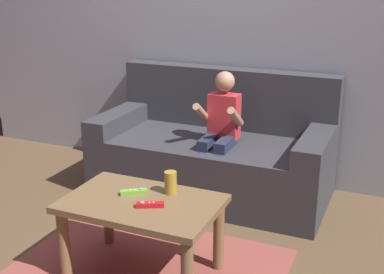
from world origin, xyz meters
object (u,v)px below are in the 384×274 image
(couch, at_px, (214,153))
(person_seated_on_couch, at_px, (220,130))
(game_remote_red_center, at_px, (150,205))
(soda_can, at_px, (171,183))
(coffee_table, at_px, (142,214))
(game_remote_lime_near_edge, at_px, (134,192))

(couch, relative_size, person_seated_on_couch, 1.80)
(person_seated_on_couch, relative_size, game_remote_red_center, 6.51)
(couch, bearing_deg, game_remote_red_center, -84.25)
(person_seated_on_couch, height_order, soda_can, person_seated_on_couch)
(couch, bearing_deg, coffee_table, -87.67)
(game_remote_lime_near_edge, height_order, soda_can, soda_can)
(couch, distance_m, game_remote_lime_near_edge, 1.12)
(game_remote_red_center, relative_size, soda_can, 1.16)
(game_remote_red_center, bearing_deg, soda_can, 83.16)
(game_remote_lime_near_edge, bearing_deg, coffee_table, -36.41)
(couch, xyz_separation_m, person_seated_on_couch, (0.10, -0.18, 0.23))
(game_remote_lime_near_edge, distance_m, soda_can, 0.20)
(couch, bearing_deg, game_remote_lime_near_edge, -91.53)
(person_seated_on_couch, relative_size, game_remote_lime_near_edge, 6.79)
(couch, xyz_separation_m, soda_can, (0.15, -1.02, 0.19))
(person_seated_on_couch, bearing_deg, soda_can, -87.20)
(person_seated_on_couch, bearing_deg, coffee_table, -93.24)
(couch, distance_m, soda_can, 1.05)
(couch, distance_m, person_seated_on_couch, 0.31)
(coffee_table, relative_size, game_remote_red_center, 5.66)
(couch, relative_size, game_remote_red_center, 11.70)
(game_remote_red_center, bearing_deg, game_remote_lime_near_edge, 145.78)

